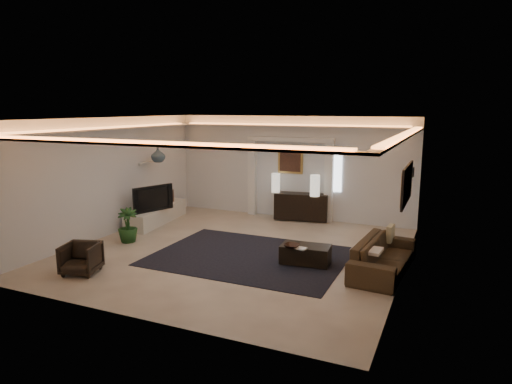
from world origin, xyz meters
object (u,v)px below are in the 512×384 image
at_px(sofa, 384,256).
at_px(coffee_table, 306,254).
at_px(console, 301,206).
at_px(armchair, 81,258).

xyz_separation_m(sofa, coffee_table, (-1.52, -0.16, -0.11)).
relative_size(console, sofa, 0.68).
height_order(console, coffee_table, console).
xyz_separation_m(coffee_table, armchair, (-3.76, -2.25, 0.09)).
height_order(coffee_table, armchair, armchair).
height_order(console, sofa, console).
relative_size(sofa, coffee_table, 2.23).
height_order(sofa, armchair, sofa).
bearing_deg(armchair, coffee_table, 13.70).
relative_size(console, coffee_table, 1.50).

